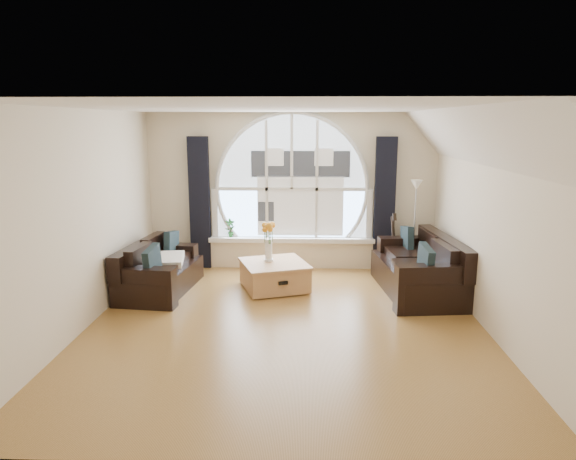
# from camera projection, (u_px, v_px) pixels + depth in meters

# --- Properties ---
(ground) EXTENTS (5.00, 5.50, 0.01)m
(ground) POSITION_uv_depth(u_px,v_px,m) (285.00, 325.00, 6.59)
(ground) COLOR brown
(ground) RESTS_ON ground
(ceiling) EXTENTS (5.00, 5.50, 0.01)m
(ceiling) POSITION_uv_depth(u_px,v_px,m) (285.00, 108.00, 6.03)
(ceiling) COLOR silver
(ceiling) RESTS_ON ground
(wall_back) EXTENTS (5.00, 0.01, 2.70)m
(wall_back) POSITION_uv_depth(u_px,v_px,m) (292.00, 191.00, 9.00)
(wall_back) COLOR beige
(wall_back) RESTS_ON ground
(wall_front) EXTENTS (5.00, 0.01, 2.70)m
(wall_front) POSITION_uv_depth(u_px,v_px,m) (270.00, 295.00, 3.62)
(wall_front) COLOR beige
(wall_front) RESTS_ON ground
(wall_left) EXTENTS (0.01, 5.50, 2.70)m
(wall_left) POSITION_uv_depth(u_px,v_px,m) (84.00, 220.00, 6.39)
(wall_left) COLOR beige
(wall_left) RESTS_ON ground
(wall_right) EXTENTS (0.01, 5.50, 2.70)m
(wall_right) POSITION_uv_depth(u_px,v_px,m) (492.00, 223.00, 6.22)
(wall_right) COLOR beige
(wall_right) RESTS_ON ground
(attic_slope) EXTENTS (0.92, 5.50, 0.72)m
(attic_slope) POSITION_uv_depth(u_px,v_px,m) (473.00, 138.00, 6.03)
(attic_slope) COLOR silver
(attic_slope) RESTS_ON ground
(arched_window) EXTENTS (2.60, 0.06, 2.15)m
(arched_window) POSITION_uv_depth(u_px,v_px,m) (292.00, 176.00, 8.91)
(arched_window) COLOR silver
(arched_window) RESTS_ON wall_back
(window_sill) EXTENTS (2.90, 0.22, 0.08)m
(window_sill) POSITION_uv_depth(u_px,v_px,m) (292.00, 240.00, 9.07)
(window_sill) COLOR white
(window_sill) RESTS_ON wall_back
(window_frame) EXTENTS (2.76, 0.08, 2.15)m
(window_frame) POSITION_uv_depth(u_px,v_px,m) (292.00, 176.00, 8.88)
(window_frame) COLOR white
(window_frame) RESTS_ON wall_back
(neighbor_house) EXTENTS (1.70, 0.02, 1.50)m
(neighbor_house) POSITION_uv_depth(u_px,v_px,m) (300.00, 183.00, 8.92)
(neighbor_house) COLOR silver
(neighbor_house) RESTS_ON wall_back
(curtain_left) EXTENTS (0.35, 0.12, 2.30)m
(curtain_left) POSITION_uv_depth(u_px,v_px,m) (200.00, 203.00, 8.98)
(curtain_left) COLOR black
(curtain_left) RESTS_ON ground
(curtain_right) EXTENTS (0.35, 0.12, 2.30)m
(curtain_right) POSITION_uv_depth(u_px,v_px,m) (385.00, 204.00, 8.87)
(curtain_right) COLOR black
(curtain_right) RESTS_ON ground
(sofa_left) EXTENTS (1.01, 1.74, 0.74)m
(sofa_left) POSITION_uv_depth(u_px,v_px,m) (160.00, 266.00, 7.83)
(sofa_left) COLOR black
(sofa_left) RESTS_ON ground
(sofa_right) EXTENTS (1.17, 2.04, 0.86)m
(sofa_right) POSITION_uv_depth(u_px,v_px,m) (418.00, 267.00, 7.77)
(sofa_right) COLOR black
(sofa_right) RESTS_ON ground
(coffee_chest) EXTENTS (1.20, 1.20, 0.46)m
(coffee_chest) POSITION_uv_depth(u_px,v_px,m) (274.00, 274.00, 7.97)
(coffee_chest) COLOR #A8764A
(coffee_chest) RESTS_ON ground
(throw_blanket) EXTENTS (0.62, 0.62, 0.10)m
(throw_blanket) POSITION_uv_depth(u_px,v_px,m) (165.00, 260.00, 7.79)
(throw_blanket) COLOR silver
(throw_blanket) RESTS_ON sofa_left
(vase_flowers) EXTENTS (0.24, 0.24, 0.70)m
(vase_flowers) POSITION_uv_depth(u_px,v_px,m) (268.00, 236.00, 7.94)
(vase_flowers) COLOR white
(vase_flowers) RESTS_ON coffee_chest
(floor_lamp) EXTENTS (0.24, 0.24, 1.60)m
(floor_lamp) POSITION_uv_depth(u_px,v_px,m) (414.00, 227.00, 8.68)
(floor_lamp) COLOR #B2B2B2
(floor_lamp) RESTS_ON ground
(guitar) EXTENTS (0.42, 0.34, 1.06)m
(guitar) POSITION_uv_depth(u_px,v_px,m) (392.00, 243.00, 8.72)
(guitar) COLOR #9A5B28
(guitar) RESTS_ON ground
(potted_plant) EXTENTS (0.21, 0.18, 0.33)m
(potted_plant) POSITION_uv_depth(u_px,v_px,m) (230.00, 228.00, 9.07)
(potted_plant) COLOR #1E6023
(potted_plant) RESTS_ON window_sill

